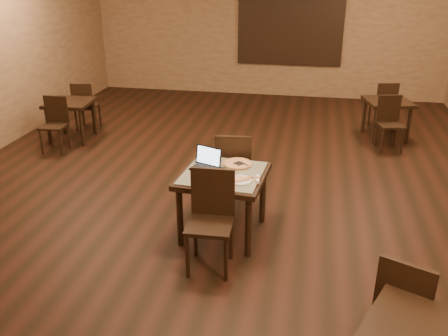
% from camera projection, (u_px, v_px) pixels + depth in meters
% --- Properties ---
extents(ground, '(10.00, 10.00, 0.00)m').
position_uv_depth(ground, '(227.00, 182.00, 6.79)').
color(ground, black).
rests_on(ground, ground).
extents(wall_back, '(8.00, 0.02, 3.00)m').
position_uv_depth(wall_back, '(268.00, 29.00, 10.70)').
color(wall_back, '#99764E').
rests_on(wall_back, ground).
extents(mural, '(2.34, 0.05, 1.64)m').
position_uv_depth(mural, '(290.00, 28.00, 10.56)').
color(mural, '#244E84').
rests_on(mural, wall_back).
extents(tiled_table, '(0.99, 0.99, 0.76)m').
position_uv_depth(tiled_table, '(223.00, 181.00, 5.25)').
color(tiled_table, black).
rests_on(tiled_table, ground).
extents(chair_main_near, '(0.46, 0.46, 1.03)m').
position_uv_depth(chair_main_near, '(211.00, 214.00, 4.73)').
color(chair_main_near, black).
rests_on(chair_main_near, ground).
extents(chair_main_far, '(0.49, 0.49, 1.01)m').
position_uv_depth(chair_main_far, '(233.00, 167.00, 5.83)').
color(chair_main_far, black).
rests_on(chair_main_far, ground).
extents(laptop, '(0.39, 0.36, 0.23)m').
position_uv_depth(laptop, '(207.00, 163.00, 5.31)').
color(laptop, black).
rests_on(laptop, tiled_table).
extents(plate, '(0.25, 0.25, 0.01)m').
position_uv_depth(plate, '(240.00, 180.00, 5.00)').
color(plate, white).
rests_on(plate, tiled_table).
extents(pizza_slice, '(0.28, 0.28, 0.02)m').
position_uv_depth(pizza_slice, '(240.00, 179.00, 5.00)').
color(pizza_slice, beige).
rests_on(pizza_slice, plate).
extents(pizza_pan, '(0.33, 0.33, 0.01)m').
position_uv_depth(pizza_pan, '(237.00, 165.00, 5.40)').
color(pizza_pan, silver).
rests_on(pizza_pan, tiled_table).
extents(pizza_whole, '(0.34, 0.34, 0.02)m').
position_uv_depth(pizza_whole, '(237.00, 164.00, 5.39)').
color(pizza_whole, beige).
rests_on(pizza_whole, pizza_pan).
extents(spatula, '(0.26, 0.23, 0.01)m').
position_uv_depth(spatula, '(239.00, 164.00, 5.37)').
color(spatula, silver).
rests_on(spatula, pizza_whole).
extents(napkin_roll, '(0.06, 0.18, 0.04)m').
position_uv_depth(napkin_roll, '(258.00, 179.00, 5.00)').
color(napkin_roll, white).
rests_on(napkin_roll, tiled_table).
extents(other_table_a, '(0.88, 0.88, 0.69)m').
position_uv_depth(other_table_a, '(387.00, 107.00, 8.26)').
color(other_table_a, black).
rests_on(other_table_a, ground).
extents(other_table_a_chair_near, '(0.46, 0.46, 0.89)m').
position_uv_depth(other_table_a_chair_near, '(390.00, 119.00, 7.83)').
color(other_table_a_chair_near, black).
rests_on(other_table_a_chair_near, ground).
extents(other_table_a_chair_far, '(0.46, 0.46, 0.89)m').
position_uv_depth(other_table_a_chair_far, '(384.00, 103.00, 8.76)').
color(other_table_a_chair_far, black).
rests_on(other_table_a_chair_far, ground).
extents(other_table_b, '(0.79, 0.79, 0.69)m').
position_uv_depth(other_table_b, '(70.00, 108.00, 8.20)').
color(other_table_b, black).
rests_on(other_table_b, ground).
extents(other_table_b_chair_near, '(0.42, 0.42, 0.90)m').
position_uv_depth(other_table_b_chair_near, '(55.00, 121.00, 7.76)').
color(other_table_b_chair_near, black).
rests_on(other_table_b_chair_near, ground).
extents(other_table_b_chair_far, '(0.42, 0.42, 0.90)m').
position_uv_depth(other_table_b_chair_far, '(85.00, 104.00, 8.70)').
color(other_table_b_chair_far, black).
rests_on(other_table_b_chair_far, ground).
extents(other_table_c_chair_far, '(0.54, 0.54, 0.94)m').
position_uv_depth(other_table_c_chair_far, '(405.00, 303.00, 3.56)').
color(other_table_c_chair_far, black).
rests_on(other_table_c_chair_far, ground).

